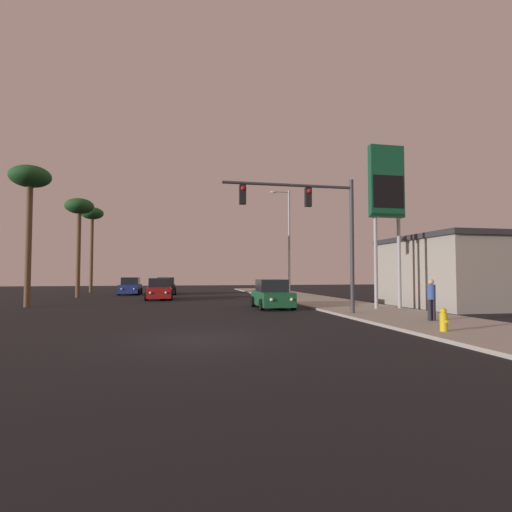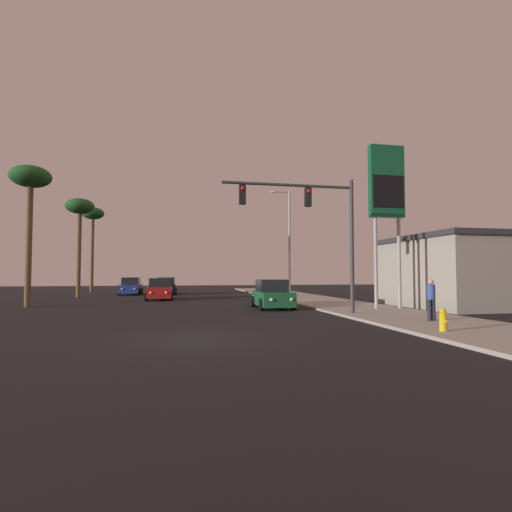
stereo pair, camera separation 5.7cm
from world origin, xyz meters
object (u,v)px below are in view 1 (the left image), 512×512
Objects in this scene: car_blue at (130,287)px; palm_tree_near at (30,184)px; street_lamp at (288,237)px; fire_hydrant at (444,320)px; palm_tree_far at (92,218)px; traffic_light_mast at (317,218)px; car_red at (159,290)px; car_green at (272,295)px; car_black at (166,287)px; palm_tree_mid at (79,211)px; pedestrian_on_sidewalk at (431,298)px; gas_station_sign at (386,191)px.

car_blue is 16.49m from palm_tree_near.
street_lamp reaches higher than fire_hydrant.
fire_hydrant is 0.08× the size of palm_tree_far.
street_lamp reaches higher than traffic_light_mast.
car_red is 11.70m from car_green.
street_lamp is (10.23, -8.00, 4.36)m from car_black.
car_red is at bearing -53.03° from car_green.
car_red and car_blue have the same top height.
car_blue and car_black have the same top height.
car_green is (6.81, -9.52, 0.00)m from car_red.
car_black is 0.46× the size of palm_tree_far.
traffic_light_mast reaches higher than car_red.
car_blue is at bearing -71.03° from car_red.
palm_tree_mid is at bearing -84.87° from palm_tree_far.
car_red is 11.39m from street_lamp.
palm_tree_far is (-15.71, 28.37, 3.47)m from traffic_light_mast.
traffic_light_mast is 0.75× the size of palm_tree_near.
street_lamp is 21.29m from fire_hydrant.
car_green is 0.48× the size of street_lamp.
fire_hydrant is (2.00, -6.41, -4.19)m from traffic_light_mast.
car_green is 9.59m from pedestrian_on_sidewalk.
fire_hydrant is at bearing 114.40° from car_red.
palm_tree_far is (-8.13, 6.01, 7.39)m from car_black.
pedestrian_on_sidewalk is at bearing 121.24° from car_red.
car_green is 16.27m from palm_tree_near.
pedestrian_on_sidewalk reaches higher than car_blue.
traffic_light_mast is 14.62m from street_lamp.
street_lamp is 1.00× the size of gas_station_sign.
car_red is 17.73m from palm_tree_far.
palm_tree_near is (-7.55, -5.92, 6.74)m from car_red.
palm_tree_far is at bearing -37.11° from car_black.
car_red is 1.00× the size of car_blue.
gas_station_sign reaches higher than car_black.
car_blue is at bearing 148.40° from street_lamp.
car_blue is at bearing -59.77° from car_green.
car_red and car_green have the same top height.
palm_tree_near reaches higher than car_red.
car_red is 2.59× the size of pedestrian_on_sidewalk.
traffic_light_mast is 7.91m from fire_hydrant.
car_green is 11.59m from fire_hydrant.
fire_hydrant is at bearing -63.01° from palm_tree_far.
gas_station_sign reaches higher than car_green.
car_blue is at bearing 113.96° from fire_hydrant.
car_blue reaches higher than fire_hydrant.
car_red is 8.99m from car_blue.
palm_tree_mid is (-17.47, 4.00, 2.27)m from street_lamp.
traffic_light_mast is at bearing -28.50° from palm_tree_near.
traffic_light_mast is (7.57, -22.36, 3.92)m from car_black.
palm_tree_far is (-7.84, 14.08, 7.39)m from car_red.
car_black is at bearing -93.14° from car_red.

